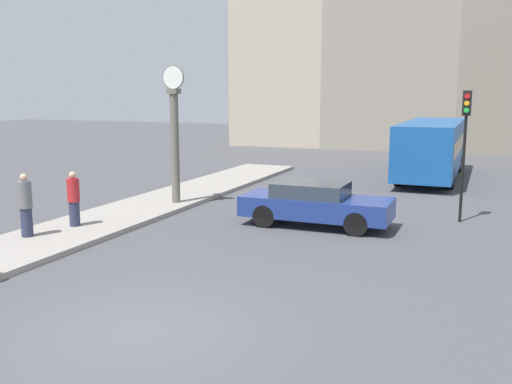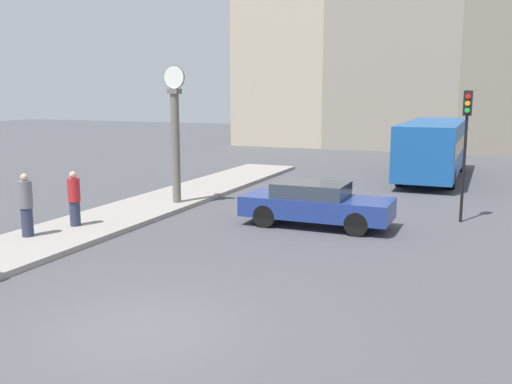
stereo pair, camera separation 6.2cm
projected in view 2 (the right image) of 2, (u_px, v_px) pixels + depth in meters
ground_plane at (140, 329)px, 9.78m from camera, size 120.00×120.00×0.00m
sidewalk_corner at (157, 204)px, 20.44m from camera, size 2.73×22.79×0.15m
building_row at (432, 35)px, 39.31m from camera, size 26.41×5.00×18.39m
sedan_car at (315, 204)px, 17.25m from camera, size 4.50×1.74×1.33m
bus_distant at (433, 146)px, 26.77m from camera, size 2.47×9.43×2.67m
traffic_light_far at (466, 129)px, 17.41m from camera, size 0.26×0.24×4.07m
street_clock at (175, 135)px, 19.95m from camera, size 0.82×0.38×4.79m
pedestrian_red_top at (74, 199)px, 16.62m from camera, size 0.36×0.36×1.61m
pedestrian_grey_jacket at (26, 205)px, 15.38m from camera, size 0.36×0.36×1.73m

